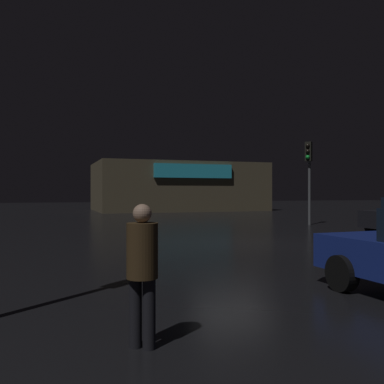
{
  "coord_description": "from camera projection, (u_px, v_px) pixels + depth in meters",
  "views": [
    {
      "loc": [
        -5.82,
        -12.77,
        1.68
      ],
      "look_at": [
        0.69,
        6.03,
        1.69
      ],
      "focal_mm": 39.68,
      "sensor_mm": 36.0,
      "label": 1
    }
  ],
  "objects": [
    {
      "name": "ground_plane",
      "position": [
        232.0,
        243.0,
        13.97
      ],
      "size": [
        120.0,
        120.0,
        0.0
      ],
      "primitive_type": "plane",
      "color": "black"
    },
    {
      "name": "store_building",
      "position": [
        177.0,
        187.0,
        39.85
      ],
      "size": [
        15.04,
        9.35,
        4.35
      ],
      "color": "brown",
      "rests_on": "ground"
    },
    {
      "name": "traffic_signal_main",
      "position": [
        309.0,
        165.0,
        21.74
      ],
      "size": [
        0.43,
        0.41,
        4.26
      ],
      "color": "#595B60",
      "rests_on": "ground"
    },
    {
      "name": "pedestrian",
      "position": [
        142.0,
        265.0,
        4.56
      ],
      "size": [
        0.48,
        0.48,
        1.55
      ],
      "color": "black",
      "rests_on": "ground"
    }
  ]
}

